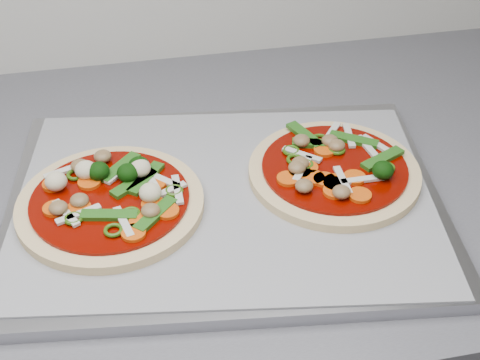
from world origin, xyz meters
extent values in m
cube|color=slate|center=(0.00, 1.30, 0.88)|extent=(3.60, 0.60, 0.04)
cube|color=#9A9AA0|center=(0.17, 1.24, 0.91)|extent=(0.51, 0.40, 0.02)
cube|color=gray|center=(0.17, 1.24, 0.92)|extent=(0.50, 0.40, 0.00)
cylinder|color=beige|center=(0.05, 1.24, 0.92)|extent=(0.21, 0.21, 0.01)
cylinder|color=#720100|center=(0.05, 1.24, 0.93)|extent=(0.18, 0.18, 0.00)
torus|color=#2C520D|center=(0.01, 1.21, 0.93)|extent=(0.03, 0.03, 0.00)
ellipsoid|color=brown|center=(0.09, 1.21, 0.94)|extent=(0.02, 0.02, 0.01)
torus|color=#2C520D|center=(0.01, 1.29, 0.93)|extent=(0.03, 0.03, 0.00)
cylinder|color=#F05D07|center=(0.09, 1.22, 0.93)|extent=(0.03, 0.03, 0.00)
ellipsoid|color=#0C3307|center=(0.07, 1.27, 0.94)|extent=(0.02, 0.02, 0.02)
ellipsoid|color=#0C3307|center=(0.08, 1.28, 0.94)|extent=(0.03, 0.03, 0.02)
cube|color=beige|center=(0.00, 1.30, 0.93)|extent=(0.05, 0.02, 0.00)
cube|color=beige|center=(0.00, 1.22, 0.93)|extent=(0.03, 0.05, 0.00)
cylinder|color=#F05D07|center=(-0.01, 1.23, 0.93)|extent=(0.03, 0.03, 0.00)
cube|color=beige|center=(0.09, 1.27, 0.93)|extent=(0.02, 0.05, 0.00)
cube|color=#2B6317|center=(0.09, 1.20, 0.93)|extent=(0.05, 0.05, 0.00)
ellipsoid|color=beige|center=(0.08, 1.27, 0.94)|extent=(0.03, 0.03, 0.02)
cylinder|color=#F05D07|center=(0.02, 1.23, 0.93)|extent=(0.03, 0.03, 0.00)
ellipsoid|color=beige|center=(-0.01, 1.27, 0.94)|extent=(0.03, 0.03, 0.02)
torus|color=#2C520D|center=(0.05, 1.19, 0.93)|extent=(0.03, 0.03, 0.00)
cube|color=#2B6317|center=(0.04, 1.21, 0.93)|extent=(0.06, 0.03, 0.00)
torus|color=#2C520D|center=(0.07, 1.21, 0.93)|extent=(0.03, 0.03, 0.00)
ellipsoid|color=brown|center=(0.02, 1.30, 0.94)|extent=(0.02, 0.02, 0.01)
cube|color=beige|center=(0.12, 1.24, 0.93)|extent=(0.01, 0.05, 0.00)
ellipsoid|color=brown|center=(0.04, 1.31, 0.94)|extent=(0.02, 0.02, 0.01)
cylinder|color=#F05D07|center=(0.08, 1.19, 0.93)|extent=(0.03, 0.03, 0.00)
ellipsoid|color=brown|center=(-0.01, 1.23, 0.94)|extent=(0.03, 0.03, 0.01)
cylinder|color=#F05D07|center=(0.10, 1.21, 0.93)|extent=(0.03, 0.03, 0.00)
cylinder|color=#F05D07|center=(0.10, 1.25, 0.93)|extent=(0.03, 0.03, 0.00)
cylinder|color=#F05D07|center=(-0.01, 1.28, 0.93)|extent=(0.03, 0.03, 0.00)
cylinder|color=#F05D07|center=(0.07, 1.18, 0.93)|extent=(0.03, 0.03, 0.00)
torus|color=#2C520D|center=(0.11, 1.24, 0.93)|extent=(0.03, 0.03, 0.00)
cube|color=beige|center=(0.06, 1.28, 0.93)|extent=(0.04, 0.04, 0.00)
ellipsoid|color=#0C3307|center=(0.04, 1.28, 0.94)|extent=(0.03, 0.03, 0.02)
torus|color=#2C520D|center=(0.07, 1.28, 0.93)|extent=(0.03, 0.03, 0.00)
cylinder|color=#F05D07|center=(0.03, 1.27, 0.93)|extent=(0.03, 0.03, 0.00)
cube|color=beige|center=(0.10, 1.26, 0.93)|extent=(0.04, 0.04, 0.00)
cube|color=beige|center=(0.06, 1.20, 0.93)|extent=(0.02, 0.05, 0.00)
cube|color=beige|center=(0.11, 1.24, 0.93)|extent=(0.05, 0.03, 0.00)
cube|color=#2B6317|center=(0.07, 1.26, 0.93)|extent=(0.06, 0.05, 0.00)
cube|color=#2B6317|center=(0.09, 1.26, 0.93)|extent=(0.05, 0.05, 0.00)
ellipsoid|color=brown|center=(0.02, 1.24, 0.94)|extent=(0.03, 0.03, 0.01)
cylinder|color=#F05D07|center=(0.09, 1.28, 0.93)|extent=(0.04, 0.04, 0.00)
cube|color=beige|center=(0.01, 1.22, 0.93)|extent=(0.05, 0.02, 0.00)
cube|color=#2B6317|center=(0.06, 1.29, 0.93)|extent=(0.05, 0.05, 0.00)
ellipsoid|color=beige|center=(0.09, 1.23, 0.94)|extent=(0.03, 0.03, 0.02)
ellipsoid|color=beige|center=(0.02, 1.28, 0.94)|extent=(0.03, 0.03, 0.02)
cylinder|color=beige|center=(0.30, 1.25, 0.92)|extent=(0.22, 0.22, 0.01)
cylinder|color=#720100|center=(0.30, 1.25, 0.93)|extent=(0.19, 0.19, 0.00)
cylinder|color=#F05D07|center=(0.27, 1.25, 0.93)|extent=(0.03, 0.03, 0.00)
cylinder|color=#F05D07|center=(0.28, 1.22, 0.93)|extent=(0.03, 0.03, 0.00)
cube|color=beige|center=(0.36, 1.27, 0.93)|extent=(0.03, 0.05, 0.00)
cylinder|color=#F05D07|center=(0.29, 1.21, 0.93)|extent=(0.03, 0.03, 0.00)
torus|color=#2C520D|center=(0.30, 1.30, 0.93)|extent=(0.03, 0.03, 0.00)
torus|color=#2C520D|center=(0.35, 1.23, 0.93)|extent=(0.03, 0.03, 0.00)
cube|color=beige|center=(0.33, 1.30, 0.93)|extent=(0.02, 0.05, 0.00)
cube|color=#2B6317|center=(0.35, 1.25, 0.93)|extent=(0.06, 0.04, 0.00)
ellipsoid|color=brown|center=(0.29, 1.19, 0.94)|extent=(0.03, 0.03, 0.01)
cylinder|color=#F05D07|center=(0.27, 1.23, 0.93)|extent=(0.03, 0.03, 0.00)
torus|color=#2C520D|center=(0.26, 1.27, 0.93)|extent=(0.03, 0.03, 0.00)
cube|color=beige|center=(0.32, 1.21, 0.93)|extent=(0.05, 0.01, 0.00)
ellipsoid|color=brown|center=(0.26, 1.25, 0.94)|extent=(0.02, 0.02, 0.01)
ellipsoid|color=brown|center=(0.25, 1.25, 0.94)|extent=(0.02, 0.02, 0.01)
cube|color=#2B6317|center=(0.28, 1.31, 0.93)|extent=(0.03, 0.06, 0.00)
ellipsoid|color=brown|center=(0.25, 1.21, 0.94)|extent=(0.02, 0.02, 0.01)
cylinder|color=#F05D07|center=(0.31, 1.22, 0.93)|extent=(0.04, 0.04, 0.00)
torus|color=#2C520D|center=(0.26, 1.25, 0.93)|extent=(0.03, 0.03, 0.00)
cube|color=beige|center=(0.30, 1.22, 0.93)|extent=(0.01, 0.05, 0.00)
ellipsoid|color=#0C3307|center=(0.34, 1.22, 0.94)|extent=(0.03, 0.03, 0.02)
ellipsoid|color=brown|center=(0.30, 1.29, 0.94)|extent=(0.03, 0.03, 0.01)
cylinder|color=#F05D07|center=(0.29, 1.28, 0.93)|extent=(0.03, 0.03, 0.00)
cube|color=#2B6317|center=(0.29, 1.29, 0.93)|extent=(0.06, 0.03, 0.00)
cylinder|color=#F05D07|center=(0.24, 1.23, 0.93)|extent=(0.03, 0.03, 0.00)
cylinder|color=#F05D07|center=(0.29, 1.22, 0.93)|extent=(0.03, 0.03, 0.00)
cube|color=#2B6317|center=(0.33, 1.29, 0.93)|extent=(0.06, 0.04, 0.00)
cube|color=beige|center=(0.31, 1.31, 0.93)|extent=(0.04, 0.04, 0.00)
torus|color=#2C520D|center=(0.26, 1.28, 0.93)|extent=(0.03, 0.03, 0.00)
ellipsoid|color=brown|center=(0.31, 1.28, 0.94)|extent=(0.03, 0.03, 0.01)
cylinder|color=#F05D07|center=(0.31, 1.19, 0.93)|extent=(0.03, 0.03, 0.00)
cube|color=beige|center=(0.27, 1.27, 0.93)|extent=(0.04, 0.04, 0.00)
torus|color=#2C520D|center=(0.31, 1.27, 0.93)|extent=(0.03, 0.03, 0.00)
cylinder|color=#F05D07|center=(0.28, 1.20, 0.93)|extent=(0.03, 0.03, 0.00)
ellipsoid|color=brown|center=(0.27, 1.29, 0.94)|extent=(0.02, 0.02, 0.01)
cube|color=beige|center=(0.35, 1.27, 0.93)|extent=(0.01, 0.05, 0.00)
cube|color=beige|center=(0.26, 1.25, 0.93)|extent=(0.03, 0.04, 0.00)
cylinder|color=#F05D07|center=(0.26, 1.24, 0.93)|extent=(0.03, 0.03, 0.00)
camera|label=1|loc=(0.07, 0.68, 1.38)|focal=50.00mm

